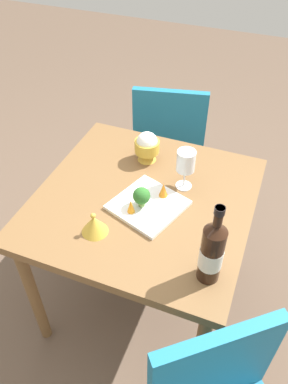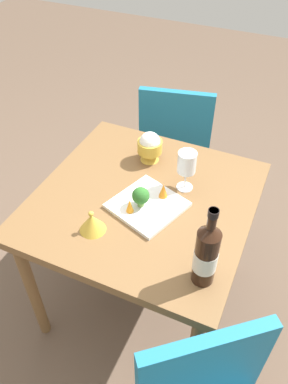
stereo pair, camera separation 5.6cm
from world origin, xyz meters
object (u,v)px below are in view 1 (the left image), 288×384
at_px(rice_bowl, 147,146).
at_px(broccoli_floret, 141,196).
at_px(serving_plate, 148,205).
at_px(carrot_garnish_left, 163,190).
at_px(chair_by_wall, 170,134).
at_px(wine_bottle, 212,252).
at_px(wine_glass, 186,162).
at_px(carrot_garnish_right, 131,206).
at_px(rice_bowl_lid, 94,224).

bearing_deg(rice_bowl, broccoli_floret, 17.22).
bearing_deg(serving_plate, carrot_garnish_left, 148.39).
xyz_separation_m(chair_by_wall, wine_bottle, (1.02, 0.47, 0.33)).
distance_m(wine_glass, carrot_garnish_right, 0.28).
relative_size(broccoli_floret, carrot_garnish_right, 1.43).
distance_m(wine_glass, serving_plate, 0.23).
bearing_deg(wine_bottle, rice_bowl_lid, -95.20).
relative_size(wine_bottle, carrot_garnish_left, 5.06).
xyz_separation_m(wine_glass, rice_bowl_lid, (0.36, -0.23, -0.09)).
xyz_separation_m(serving_plate, carrot_garnish_left, (-0.07, 0.04, 0.04)).
bearing_deg(wine_glass, rice_bowl, -118.60).
bearing_deg(wine_bottle, wine_glass, -152.89).
relative_size(chair_by_wall, carrot_garnish_left, 13.36).
height_order(wine_bottle, serving_plate, wine_bottle).
distance_m(serving_plate, carrot_garnish_left, 0.09).
relative_size(broccoli_floret, carrot_garnish_left, 1.35).
bearing_deg(rice_bowl, rice_bowl_lid, -2.85).
height_order(rice_bowl, serving_plate, rice_bowl).
height_order(rice_bowl_lid, broccoli_floret, broccoli_floret).
xyz_separation_m(rice_bowl_lid, carrot_garnish_left, (-0.26, 0.18, 0.01)).
relative_size(wine_bottle, rice_bowl_lid, 3.22).
height_order(wine_bottle, carrot_garnish_left, wine_bottle).
distance_m(chair_by_wall, carrot_garnish_right, 0.90).
relative_size(wine_glass, carrot_garnish_right, 2.99).
bearing_deg(broccoli_floret, chair_by_wall, -169.84).
bearing_deg(carrot_garnish_left, carrot_garnish_right, -33.18).
relative_size(chair_by_wall, carrot_garnish_right, 14.18).
distance_m(wine_bottle, rice_bowl_lid, 0.45).
bearing_deg(rice_bowl, wine_bottle, 38.82).
height_order(rice_bowl_lid, serving_plate, rice_bowl_lid).
relative_size(wine_bottle, broccoli_floret, 3.75).
distance_m(broccoli_floret, carrot_garnish_left, 0.10).
xyz_separation_m(wine_glass, rice_bowl, (-0.11, -0.21, -0.05)).
bearing_deg(broccoli_floret, wine_glass, 148.11).
xyz_separation_m(chair_by_wall, carrot_garnish_right, (0.85, 0.12, 0.25)).
height_order(chair_by_wall, carrot_garnish_left, chair_by_wall).
xyz_separation_m(wine_bottle, serving_plate, (-0.23, -0.30, -0.12)).
xyz_separation_m(wine_bottle, rice_bowl, (-0.51, -0.41, -0.05)).
xyz_separation_m(chair_by_wall, wine_glass, (0.62, 0.26, 0.33)).
height_order(wine_glass, carrot_garnish_right, wine_glass).
bearing_deg(serving_plate, chair_by_wall, -168.20).
bearing_deg(rice_bowl, carrot_garnish_left, 35.31).
distance_m(serving_plate, carrot_garnish_right, 0.09).
bearing_deg(rice_bowl, serving_plate, 21.90).
bearing_deg(chair_by_wall, carrot_garnish_right, -94.67).
xyz_separation_m(wine_bottle, wine_glass, (-0.40, -0.21, 0.00)).
height_order(wine_bottle, rice_bowl, wine_bottle).
relative_size(rice_bowl, carrot_garnish_right, 2.36).
bearing_deg(carrot_garnish_right, rice_bowl_lid, -35.42).
distance_m(chair_by_wall, wine_bottle, 1.17).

